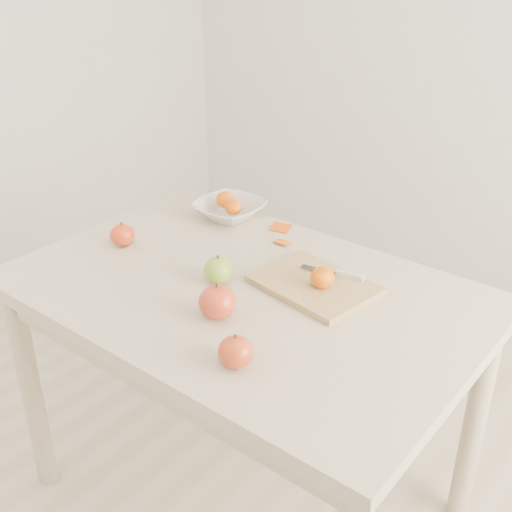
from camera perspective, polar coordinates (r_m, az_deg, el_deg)
The scene contains 14 objects.
ground at distance 2.13m, azimuth -0.90°, elevation -20.50°, with size 3.50×3.50×0.00m, color #C6B293.
table at distance 1.70m, azimuth -1.06°, elevation -5.66°, with size 1.20×0.80×0.75m.
cutting_board at distance 1.65m, azimuth 5.18°, elevation -2.56°, with size 0.29×0.22×0.02m, color tan.
board_tangerine at distance 1.61m, azimuth 5.92°, elevation -1.91°, with size 0.06×0.06×0.05m, color #D26307.
fruit_bowl at distance 2.04m, azimuth -2.38°, elevation 4.13°, with size 0.21×0.21×0.05m, color silver.
bowl_tangerine_near at distance 2.05m, azimuth -2.75°, elevation 5.03°, with size 0.06×0.06×0.05m, color #E65108.
bowl_tangerine_far at distance 2.00m, azimuth -2.02°, elevation 4.36°, with size 0.05×0.05×0.05m, color orange.
orange_peel_a at distance 1.96m, azimuth 2.16°, elevation 2.42°, with size 0.06×0.04×0.00m, color #C3480D.
orange_peel_b at distance 1.88m, azimuth 2.38°, elevation 1.18°, with size 0.04×0.04×0.00m, color #E05B0F.
paring_knife at distance 1.67m, azimuth 7.88°, elevation -1.63°, with size 0.17×0.06×0.01m.
apple_green at distance 1.66m, azimuth -3.39°, elevation -1.26°, with size 0.08×0.08×0.07m, color #608818.
apple_red_d at distance 1.89m, azimuth -11.79°, elevation 1.85°, with size 0.07×0.07×0.06m, color #A11207.
apple_red_e at distance 1.36m, azimuth -1.83°, elevation -8.50°, with size 0.08×0.08×0.07m, color maroon.
apple_red_c at distance 1.51m, azimuth -3.45°, elevation -4.10°, with size 0.09×0.09×0.08m, color maroon.
Camera 1 is at (0.92, -1.10, 1.58)m, focal length 45.00 mm.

